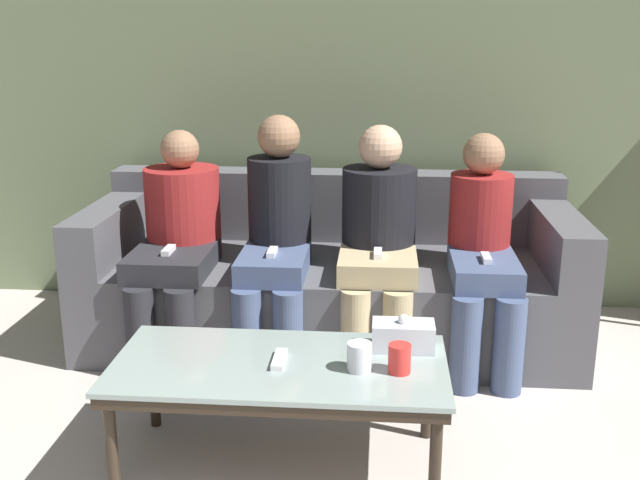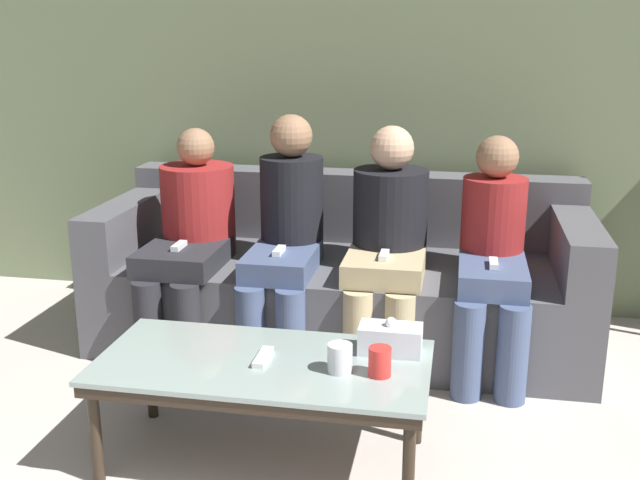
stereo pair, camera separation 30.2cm
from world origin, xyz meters
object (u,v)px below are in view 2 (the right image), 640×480
(game_remote, at_px, (263,357))
(seated_person_mid_left, at_px, (286,232))
(cup_near_right, at_px, (340,358))
(seated_person_mid_right, at_px, (388,237))
(seated_person_right_end, at_px, (493,252))
(seated_person_left_end, at_px, (191,231))
(couch, at_px, (343,280))
(tissue_box, at_px, (390,339))
(coffee_table, at_px, (263,370))
(cup_near_left, at_px, (380,362))

(game_remote, xyz_separation_m, seated_person_mid_left, (-0.14, 0.97, 0.18))
(cup_near_right, distance_m, seated_person_mid_right, 1.04)
(seated_person_right_end, bearing_deg, seated_person_left_end, 178.97)
(seated_person_right_end, bearing_deg, seated_person_mid_right, 174.92)
(couch, height_order, game_remote, couch)
(couch, distance_m, seated_person_mid_left, 0.44)
(cup_near_right, xyz_separation_m, seated_person_right_end, (0.52, 0.99, 0.11))
(couch, xyz_separation_m, seated_person_left_end, (-0.70, -0.21, 0.27))
(tissue_box, height_order, seated_person_mid_left, seated_person_mid_left)
(game_remote, height_order, seated_person_mid_left, seated_person_mid_left)
(seated_person_mid_left, height_order, seated_person_right_end, seated_person_mid_left)
(game_remote, bearing_deg, cup_near_right, -8.32)
(seated_person_left_end, xyz_separation_m, seated_person_mid_left, (0.47, -0.00, 0.02))
(coffee_table, height_order, seated_person_mid_left, seated_person_mid_left)
(cup_near_right, bearing_deg, cup_near_left, -1.49)
(coffee_table, bearing_deg, seated_person_mid_left, 98.34)
(couch, bearing_deg, cup_near_left, -75.61)
(couch, bearing_deg, seated_person_left_end, -163.02)
(game_remote, bearing_deg, seated_person_mid_left, 98.34)
(seated_person_mid_left, height_order, seated_person_mid_right, seated_person_mid_left)
(couch, height_order, seated_person_mid_right, seated_person_mid_right)
(seated_person_left_end, distance_m, seated_person_mid_left, 0.47)
(seated_person_mid_left, bearing_deg, tissue_box, -55.44)
(seated_person_mid_right, bearing_deg, game_remote, -108.28)
(seated_person_mid_left, xyz_separation_m, seated_person_right_end, (0.94, -0.02, -0.04))
(seated_person_mid_right, bearing_deg, seated_person_left_end, -179.00)
(cup_near_right, distance_m, seated_person_right_end, 1.12)
(coffee_table, bearing_deg, seated_person_left_end, 122.11)
(coffee_table, bearing_deg, cup_near_right, -8.32)
(cup_near_left, height_order, tissue_box, tissue_box)
(tissue_box, distance_m, seated_person_mid_left, 1.01)
(coffee_table, distance_m, seated_person_mid_right, 1.06)
(cup_near_right, bearing_deg, coffee_table, 171.68)
(cup_near_left, distance_m, cup_near_right, 0.13)
(cup_near_left, xyz_separation_m, seated_person_right_end, (0.39, 0.99, 0.10))
(cup_near_right, bearing_deg, seated_person_mid_right, 87.12)
(cup_near_right, xyz_separation_m, seated_person_mid_left, (-0.42, 1.01, 0.14))
(couch, relative_size, seated_person_mid_right, 2.17)
(tissue_box, distance_m, seated_person_left_end, 1.33)
(couch, xyz_separation_m, cup_near_right, (0.18, -1.23, 0.15))
(coffee_table, height_order, tissue_box, tissue_box)
(couch, relative_size, seated_person_right_end, 2.24)
(game_remote, xyz_separation_m, seated_person_mid_right, (0.33, 0.99, 0.18))
(cup_near_left, bearing_deg, game_remote, 173.90)
(coffee_table, height_order, cup_near_right, cup_near_right)
(cup_near_right, height_order, tissue_box, tissue_box)
(coffee_table, distance_m, seated_person_mid_left, 1.00)
(seated_person_left_end, xyz_separation_m, seated_person_mid_right, (0.94, 0.02, 0.02))
(coffee_table, bearing_deg, cup_near_left, -6.10)
(couch, distance_m, seated_person_mid_right, 0.42)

